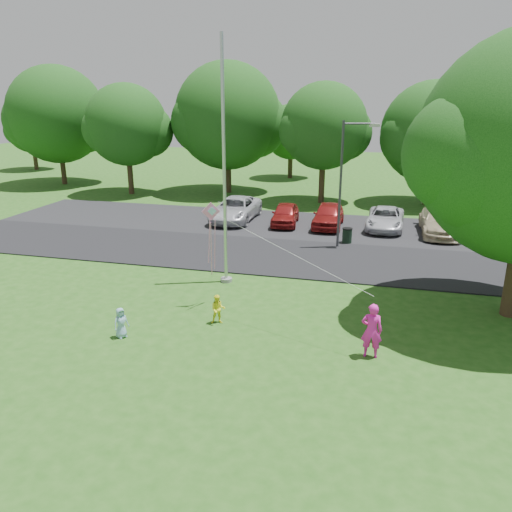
% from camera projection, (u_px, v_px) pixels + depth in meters
% --- Properties ---
extents(ground, '(120.00, 120.00, 0.00)m').
position_uv_depth(ground, '(283.00, 343.00, 16.28)').
color(ground, '#225315').
rests_on(ground, ground).
extents(park_road, '(60.00, 6.00, 0.06)m').
position_uv_depth(park_road, '(318.00, 259.00, 24.58)').
color(park_road, black).
rests_on(park_road, ground).
extents(parking_strip, '(42.00, 7.00, 0.06)m').
position_uv_depth(parking_strip, '(332.00, 227.00, 30.58)').
color(parking_strip, black).
rests_on(parking_strip, ground).
extents(flagpole, '(0.50, 0.50, 10.00)m').
position_uv_depth(flagpole, '(224.00, 186.00, 20.43)').
color(flagpole, '#B7BABF').
rests_on(flagpole, ground).
extents(street_lamp, '(1.83, 0.57, 6.56)m').
position_uv_depth(street_lamp, '(346.00, 173.00, 25.36)').
color(street_lamp, '#3F3F44').
rests_on(street_lamp, ground).
extents(trash_can, '(0.55, 0.55, 0.87)m').
position_uv_depth(trash_can, '(347.00, 236.00, 27.12)').
color(trash_can, black).
rests_on(trash_can, ground).
extents(tree_row, '(64.35, 11.94, 10.88)m').
position_uv_depth(tree_row, '(369.00, 124.00, 36.53)').
color(tree_row, '#332316').
rests_on(tree_row, ground).
extents(horizon_trees, '(77.46, 7.20, 7.02)m').
position_uv_depth(horizon_trees, '(400.00, 135.00, 45.29)').
color(horizon_trees, '#332316').
rests_on(horizon_trees, ground).
extents(parked_cars, '(14.69, 5.50, 1.47)m').
position_uv_depth(parked_cars, '(330.00, 215.00, 30.42)').
color(parked_cars, silver).
rests_on(parked_cars, ground).
extents(woman, '(0.64, 0.43, 1.76)m').
position_uv_depth(woman, '(372.00, 330.00, 15.20)').
color(woman, '#F620B1').
rests_on(woman, ground).
extents(child_yellow, '(0.62, 0.55, 1.07)m').
position_uv_depth(child_yellow, '(218.00, 309.00, 17.56)').
color(child_yellow, '#FFFA28').
rests_on(child_yellow, ground).
extents(child_blue, '(0.56, 0.61, 1.05)m').
position_uv_depth(child_blue, '(121.00, 323.00, 16.54)').
color(child_blue, '#88B4D1').
rests_on(child_blue, ground).
extents(kite, '(6.31, 2.90, 2.90)m').
position_uv_depth(kite, '(214.00, 224.00, 18.20)').
color(kite, pink).
rests_on(kite, ground).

